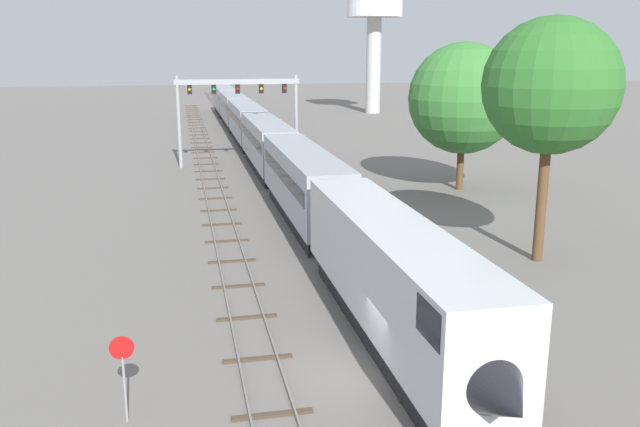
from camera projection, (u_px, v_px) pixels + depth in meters
ground_plane at (362, 376)px, 23.65m from camera, size 400.00×400.00×0.00m
track_main at (247, 144)px, 81.00m from camera, size 2.60×200.00×0.16m
track_near at (209, 175)px, 60.91m from camera, size 2.60×160.00×0.16m
passenger_train at (255, 132)px, 71.79m from camera, size 3.04×114.70×4.80m
signal_gantry at (238, 100)px, 64.65m from camera, size 12.10×0.49×8.84m
water_tower at (375, 10)px, 116.20m from camera, size 9.97×9.97×22.87m
stop_sign at (123, 367)px, 20.31m from camera, size 0.76×0.08×2.88m
trackside_tree_left at (464, 98)px, 53.19m from camera, size 8.91×8.91×11.93m
trackside_tree_mid at (551, 87)px, 34.31m from camera, size 7.13×7.13×13.05m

